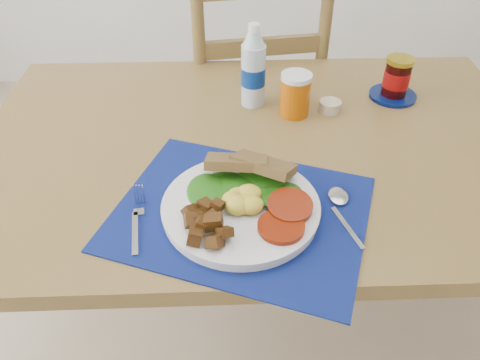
# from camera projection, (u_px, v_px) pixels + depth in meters

# --- Properties ---
(table) EXTENTS (1.40, 0.90, 0.75)m
(table) POSITION_uv_depth(u_px,v_px,m) (261.00, 167.00, 1.20)
(table) COLOR brown
(table) RESTS_ON ground
(chair_far) EXTENTS (0.52, 0.50, 1.25)m
(chair_far) POSITION_uv_depth(u_px,v_px,m) (254.00, 76.00, 1.69)
(chair_far) COLOR brown
(chair_far) RESTS_ON ground
(placemat) EXTENTS (0.60, 0.54, 0.00)m
(placemat) POSITION_uv_depth(u_px,v_px,m) (241.00, 212.00, 0.95)
(placemat) COLOR #040832
(placemat) RESTS_ON table
(breakfast_plate) EXTENTS (0.31, 0.31, 0.08)m
(breakfast_plate) POSITION_uv_depth(u_px,v_px,m) (238.00, 205.00, 0.93)
(breakfast_plate) COLOR silver
(breakfast_plate) RESTS_ON placemat
(fork) EXTENTS (0.03, 0.16, 0.00)m
(fork) POSITION_uv_depth(u_px,v_px,m) (138.00, 219.00, 0.92)
(fork) COLOR #B2B5BA
(fork) RESTS_ON placemat
(spoon) EXTENTS (0.05, 0.18, 0.01)m
(spoon) POSITION_uv_depth(u_px,v_px,m) (341.00, 206.00, 0.95)
(spoon) COLOR #B2B5BA
(spoon) RESTS_ON placemat
(water_bottle) EXTENTS (0.07, 0.07, 0.22)m
(water_bottle) POSITION_uv_depth(u_px,v_px,m) (253.00, 70.00, 1.22)
(water_bottle) COLOR #ADBFCC
(water_bottle) RESTS_ON table
(juice_glass) EXTENTS (0.08, 0.08, 0.11)m
(juice_glass) POSITION_uv_depth(u_px,v_px,m) (295.00, 96.00, 1.21)
(juice_glass) COLOR #A84A04
(juice_glass) RESTS_ON table
(ramekin) EXTENTS (0.06, 0.06, 0.03)m
(ramekin) POSITION_uv_depth(u_px,v_px,m) (330.00, 106.00, 1.24)
(ramekin) COLOR #BEAA8B
(ramekin) RESTS_ON table
(jam_on_saucer) EXTENTS (0.13, 0.13, 0.12)m
(jam_on_saucer) POSITION_uv_depth(u_px,v_px,m) (396.00, 80.00, 1.28)
(jam_on_saucer) COLOR #04124A
(jam_on_saucer) RESTS_ON table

